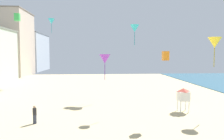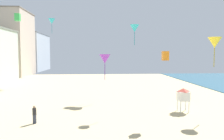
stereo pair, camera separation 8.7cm
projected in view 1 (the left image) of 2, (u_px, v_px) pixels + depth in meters
boardwalk_hotel_far at (4, 43)px, 61.84m from camera, size 13.72×13.50×18.74m
boardwalk_hotel_distant at (27, 52)px, 80.92m from camera, size 13.04×19.72×14.01m
kite_flyer at (35, 113)px, 18.87m from camera, size 0.34×0.34×1.64m
lifeguard_stand at (183, 95)px, 22.79m from camera, size 1.10×1.10×2.55m
kite_purple_delta at (105, 59)px, 27.45m from camera, size 1.46×1.46×3.33m
kite_cyan_delta at (51, 21)px, 43.37m from camera, size 1.31×1.31×2.97m
kite_yellow_delta_2 at (215, 43)px, 21.07m from camera, size 1.30×1.30×2.95m
kite_orange_box at (166, 56)px, 19.25m from camera, size 0.54×0.54×0.84m
kite_cyan_delta_2 at (135, 29)px, 22.97m from camera, size 0.97×0.97×2.21m
kite_green_box at (17, 17)px, 37.20m from camera, size 0.81×0.81×1.28m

